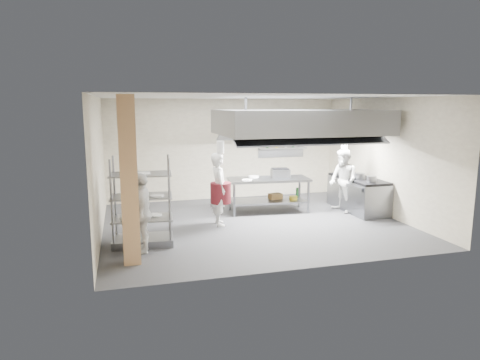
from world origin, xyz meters
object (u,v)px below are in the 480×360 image
object	(u,v)px
stockpot	(360,176)
chef_plating	(142,213)
pass_rack	(142,201)
griddle	(280,173)
island	(268,195)
cooking_range	(358,195)
chef_head	(219,189)
chef_line	(343,181)

from	to	relation	value
stockpot	chef_plating	bearing A→B (deg)	-164.42
pass_rack	chef_plating	world-z (taller)	pass_rack
chef_plating	stockpot	world-z (taller)	chef_plating
chef_plating	griddle	bearing A→B (deg)	128.12
island	cooking_range	size ratio (longest dim) A/B	1.06
chef_plating	island	bearing A→B (deg)	130.54
stockpot	cooking_range	bearing A→B (deg)	65.38
chef_head	griddle	distance (m)	2.07
pass_rack	chef_head	distance (m)	2.08
chef_line	chef_plating	xyz separation A→B (m)	(-5.27, -1.79, -0.06)
griddle	cooking_range	bearing A→B (deg)	-5.89
chef_line	stockpot	world-z (taller)	chef_line
island	pass_rack	size ratio (longest dim) A/B	1.18
island	chef_line	xyz separation A→B (m)	(1.89, -0.54, 0.39)
chef_plating	griddle	distance (m)	4.39
chef_plating	cooking_range	bearing A→B (deg)	113.59
cooking_range	chef_line	distance (m)	0.64
chef_head	chef_line	world-z (taller)	chef_head
chef_line	griddle	world-z (taller)	chef_line
pass_rack	cooking_range	size ratio (longest dim) A/B	0.90
cooking_range	chef_line	world-z (taller)	chef_line
chef_head	island	bearing A→B (deg)	-58.50
chef_plating	stockpot	xyz separation A→B (m)	(5.63, 1.57, 0.20)
chef_line	griddle	xyz separation A→B (m)	(-1.57, 0.54, 0.18)
chef_head	chef_plating	bearing A→B (deg)	129.68
pass_rack	chef_line	world-z (taller)	pass_rack
chef_head	pass_rack	bearing A→B (deg)	120.19
chef_head	chef_plating	size ratio (longest dim) A/B	1.11
chef_plating	chef_head	bearing A→B (deg)	134.07
pass_rack	chef_head	xyz separation A→B (m)	(1.82, 0.99, -0.04)
griddle	stockpot	size ratio (longest dim) A/B	1.89
island	pass_rack	bearing A→B (deg)	-145.90
island	chef_plating	world-z (taller)	chef_plating
stockpot	chef_line	bearing A→B (deg)	148.29
cooking_range	chef_plating	world-z (taller)	chef_plating
cooking_range	stockpot	xyz separation A→B (m)	(-0.12, -0.26, 0.57)
pass_rack	chef_plating	xyz separation A→B (m)	(-0.02, -0.45, -0.12)
cooking_range	griddle	size ratio (longest dim) A/B	4.27
island	chef_line	bearing A→B (deg)	-11.05
chef_head	griddle	size ratio (longest dim) A/B	3.70
cooking_range	stockpot	size ratio (longest dim) A/B	8.08
chef_plating	pass_rack	bearing A→B (deg)	-176.32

